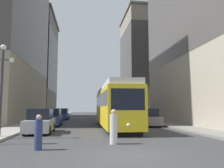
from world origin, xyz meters
name	(u,v)px	position (x,y,z in m)	size (l,w,h in m)	color
ground_plane	(129,156)	(0.00, 0.00, 0.00)	(200.00, 200.00, 0.00)	#38383A
sidewalk_left	(55,117)	(-7.58, 40.00, 0.07)	(2.56, 120.00, 0.15)	gray
sidewalk_right	(127,116)	(7.58, 40.00, 0.07)	(2.56, 120.00, 0.15)	gray
streetcar	(114,106)	(1.15, 12.67, 2.10)	(2.77, 14.66, 3.89)	black
transit_bus	(122,108)	(4.02, 25.42, 1.95)	(2.86, 12.45, 3.45)	black
parked_car_left_near	(63,114)	(-5.00, 28.86, 0.84)	(2.04, 4.50, 1.82)	black
parked_car_left_mid	(40,122)	(-5.00, 9.16, 0.84)	(1.96, 4.82, 1.82)	black
parked_car_right_far	(148,118)	(5.00, 14.65, 0.84)	(1.91, 4.70, 1.82)	black
parked_car_left_far	(52,118)	(-5.00, 16.19, 0.84)	(1.94, 4.76, 1.82)	black
pedestrian_crossing_near	(114,128)	(-0.18, 3.08, 0.84)	(0.41, 0.41, 1.81)	beige
pedestrian_crossing_far	(38,133)	(-3.79, 1.83, 0.74)	(0.35, 0.35, 1.58)	navy
lamp_post_left_near	(2,76)	(-6.90, 6.05, 3.92)	(1.41, 0.36, 5.77)	#333338
building_left_corner	(27,64)	(-14.95, 46.35, 12.15)	(12.79, 17.17, 23.60)	slate
building_right_midblock	(146,63)	(14.20, 48.08, 13.53)	(11.30, 16.13, 26.26)	gray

